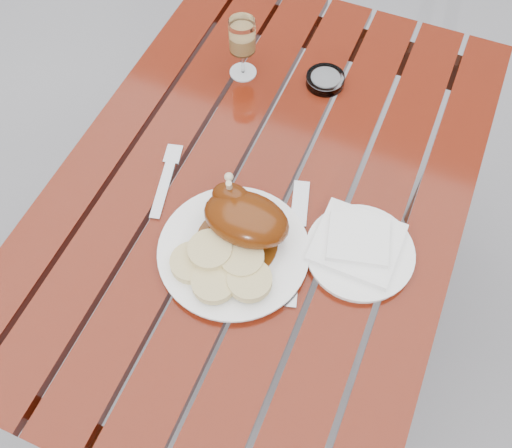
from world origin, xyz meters
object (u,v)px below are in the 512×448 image
at_px(table, 260,267).
at_px(wine_glass, 242,48).
at_px(side_plate, 360,253).
at_px(ashtray, 325,80).
at_px(dinner_plate, 234,252).

distance_m(table, wine_glass, 0.55).
xyz_separation_m(side_plate, ashtray, (-0.20, 0.39, 0.00)).
height_order(wine_glass, ashtray, wine_glass).
xyz_separation_m(wine_glass, ashtray, (0.18, 0.04, -0.06)).
bearing_deg(wine_glass, dinner_plate, -68.65).
bearing_deg(side_plate, wine_glass, 138.02).
height_order(table, wine_glass, wine_glass).
xyz_separation_m(dinner_plate, side_plate, (0.22, 0.09, -0.00)).
height_order(table, side_plate, side_plate).
bearing_deg(ashtray, wine_glass, -167.54).
height_order(dinner_plate, wine_glass, wine_glass).
xyz_separation_m(dinner_plate, wine_glass, (-0.17, 0.44, 0.06)).
bearing_deg(wine_glass, side_plate, -41.98).
relative_size(dinner_plate, wine_glass, 1.96).
distance_m(dinner_plate, side_plate, 0.23).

